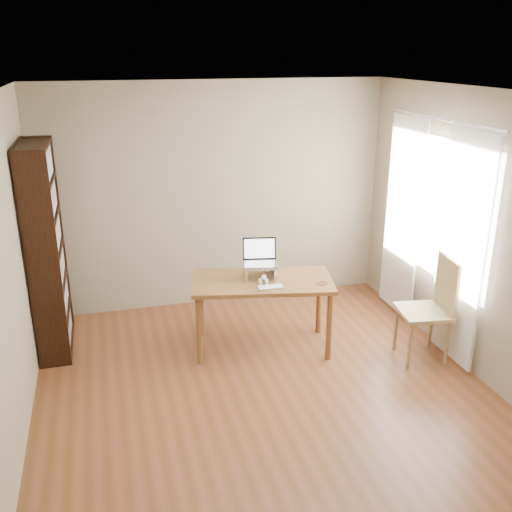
# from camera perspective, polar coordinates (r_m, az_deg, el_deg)

# --- Properties ---
(room) EXTENTS (4.04, 4.54, 2.64)m
(room) POSITION_cam_1_polar(r_m,az_deg,el_deg) (4.56, 1.90, -0.59)
(room) COLOR brown
(room) RESTS_ON ground
(bookshelf) EXTENTS (0.30, 0.90, 2.10)m
(bookshelf) POSITION_cam_1_polar(r_m,az_deg,el_deg) (5.94, -20.21, 0.53)
(bookshelf) COLOR black
(bookshelf) RESTS_ON ground
(curtains) EXTENTS (0.03, 1.90, 2.25)m
(curtains) POSITION_cam_1_polar(r_m,az_deg,el_deg) (6.05, 16.97, 2.46)
(curtains) COLOR white
(curtains) RESTS_ON ground
(desk) EXTENTS (1.49, 0.95, 0.75)m
(desk) POSITION_cam_1_polar(r_m,az_deg,el_deg) (5.69, 0.65, -3.33)
(desk) COLOR brown
(desk) RESTS_ON ground
(laptop_stand) EXTENTS (0.32, 0.25, 0.13)m
(laptop_stand) POSITION_cam_1_polar(r_m,az_deg,el_deg) (5.69, 0.44, -1.34)
(laptop_stand) COLOR silver
(laptop_stand) RESTS_ON desk
(laptop) EXTENTS (0.38, 0.34, 0.24)m
(laptop) POSITION_cam_1_polar(r_m,az_deg,el_deg) (5.71, 0.28, -0.11)
(laptop) COLOR silver
(laptop) RESTS_ON laptop_stand
(keyboard) EXTENTS (0.26, 0.12, 0.02)m
(keyboard) POSITION_cam_1_polar(r_m,az_deg,el_deg) (5.46, 1.46, -3.14)
(keyboard) COLOR silver
(keyboard) RESTS_ON desk
(coaster) EXTENTS (0.11, 0.11, 0.01)m
(coaster) POSITION_cam_1_polar(r_m,az_deg,el_deg) (5.60, 6.59, -2.73)
(coaster) COLOR #4F291B
(coaster) RESTS_ON desk
(cat) EXTENTS (0.26, 0.49, 0.16)m
(cat) POSITION_cam_1_polar(r_m,az_deg,el_deg) (5.73, 0.53, -1.33)
(cat) COLOR #4A433A
(cat) RESTS_ON desk
(chair) EXTENTS (0.52, 0.52, 1.04)m
(chair) POSITION_cam_1_polar(r_m,az_deg,el_deg) (5.82, 17.15, -4.64)
(chair) COLOR #A08357
(chair) RESTS_ON ground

